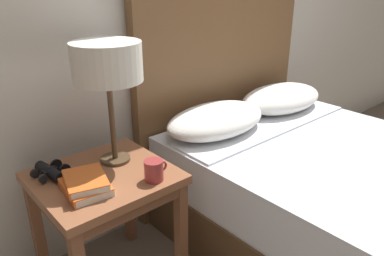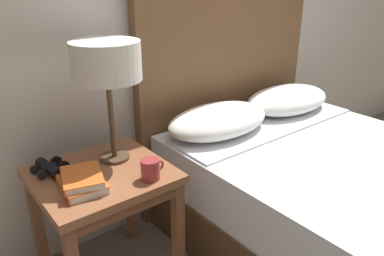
% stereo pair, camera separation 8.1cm
% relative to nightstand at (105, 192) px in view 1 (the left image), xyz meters
% --- Properties ---
extents(nightstand, '(0.54, 0.50, 0.57)m').
position_rel_nightstand_xyz_m(nightstand, '(0.00, 0.00, 0.00)').
color(nightstand, brown).
rests_on(nightstand, ground_plane).
extents(bed, '(1.32, 2.07, 1.33)m').
position_rel_nightstand_xyz_m(bed, '(0.98, -0.63, -0.17)').
color(bed, '#4E3520').
rests_on(bed, ground_plane).
extents(table_lamp, '(0.28, 0.28, 0.52)m').
position_rel_nightstand_xyz_m(table_lamp, '(0.10, 0.07, 0.51)').
color(table_lamp, '#4C3823').
rests_on(table_lamp, nightstand).
extents(book_on_nightstand, '(0.17, 0.21, 0.03)m').
position_rel_nightstand_xyz_m(book_on_nightstand, '(-0.11, -0.07, 0.10)').
color(book_on_nightstand, silver).
rests_on(book_on_nightstand, nightstand).
extents(book_stacked_on_top, '(0.19, 0.22, 0.03)m').
position_rel_nightstand_xyz_m(book_stacked_on_top, '(-0.11, -0.07, 0.13)').
color(book_stacked_on_top, silver).
rests_on(book_stacked_on_top, book_on_nightstand).
extents(binoculars_pair, '(0.15, 0.16, 0.05)m').
position_rel_nightstand_xyz_m(binoculars_pair, '(-0.17, 0.12, 0.11)').
color(binoculars_pair, black).
rests_on(binoculars_pair, nightstand).
extents(coffee_mug, '(0.10, 0.08, 0.08)m').
position_rel_nightstand_xyz_m(coffee_mug, '(0.13, -0.18, 0.13)').
color(coffee_mug, '#993333').
rests_on(coffee_mug, nightstand).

